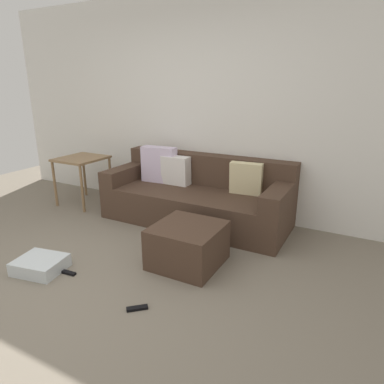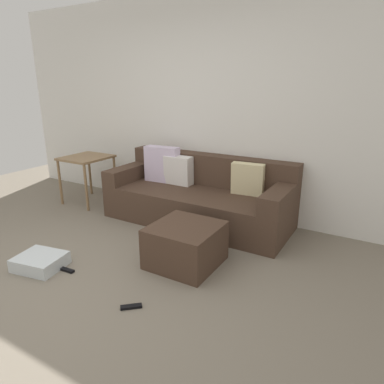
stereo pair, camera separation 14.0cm
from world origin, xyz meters
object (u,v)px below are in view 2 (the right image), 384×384
Objects in this scene: storage_bin at (40,262)px; remote_near_ottoman at (131,307)px; side_table at (87,163)px; ottoman at (186,245)px; couch_sectional at (198,196)px; remote_by_storage_bin at (65,270)px.

remote_near_ottoman is (1.13, -0.04, -0.05)m from storage_bin.
storage_bin is 0.62× the size of side_table.
side_table is 4.07× the size of remote_near_ottoman.
remote_near_ottoman is at bearing -37.25° from side_table.
ottoman is at bearing 33.93° from storage_bin.
couch_sectional is at bearing 113.16° from ottoman.
remote_near_ottoman is at bearing -12.27° from remote_by_storage_bin.
couch_sectional is 1.79m from remote_by_storage_bin.
remote_by_storage_bin is at bearing 130.27° from remote_near_ottoman.
ottoman is 2.34m from side_table.
couch_sectional is 3.39× the size of side_table.
remote_near_ottoman is (2.15, -1.64, -0.56)m from side_table.
couch_sectional reaches higher than remote_by_storage_bin.
couch_sectional reaches higher than storage_bin.
remote_near_ottoman is 0.86× the size of remote_by_storage_bin.
couch_sectional is at bearing 6.30° from side_table.
ottoman is 3.27× the size of remote_by_storage_bin.
storage_bin is 1.13m from remote_near_ottoman.
couch_sectional is at bearing 68.78° from storage_bin.
ottoman is at bearing -21.17° from side_table.
couch_sectional is 5.44× the size of storage_bin.
remote_by_storage_bin is (-0.88, 0.12, 0.00)m from remote_near_ottoman.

